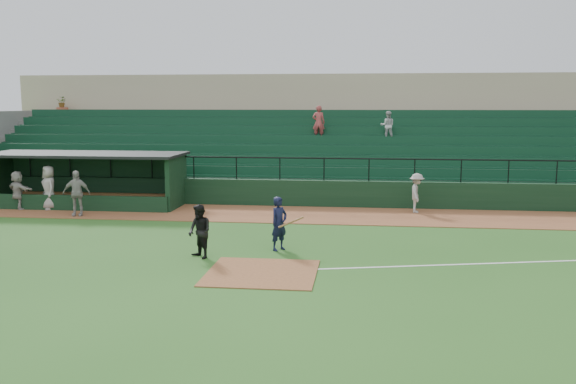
# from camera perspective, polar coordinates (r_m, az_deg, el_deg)

# --- Properties ---
(ground) EXTENTS (90.00, 90.00, 0.00)m
(ground) POSITION_cam_1_polar(r_m,az_deg,el_deg) (17.99, -1.93, -6.68)
(ground) COLOR #25541B
(ground) RESTS_ON ground
(warning_track) EXTENTS (40.00, 4.00, 0.03)m
(warning_track) POSITION_cam_1_polar(r_m,az_deg,el_deg) (25.73, 0.80, -2.11)
(warning_track) COLOR brown
(warning_track) RESTS_ON ground
(home_plate_dirt) EXTENTS (3.00, 3.00, 0.03)m
(home_plate_dirt) POSITION_cam_1_polar(r_m,az_deg,el_deg) (17.03, -2.45, -7.49)
(home_plate_dirt) COLOR brown
(home_plate_dirt) RESTS_ON ground
(foul_line) EXTENTS (17.49, 4.44, 0.01)m
(foul_line) POSITION_cam_1_polar(r_m,az_deg,el_deg) (19.68, 22.49, -6.00)
(foul_line) COLOR white
(foul_line) RESTS_ON ground
(stadium_structure) EXTENTS (38.00, 13.08, 6.40)m
(stadium_structure) POSITION_cam_1_polar(r_m,az_deg,el_deg) (33.82, 2.34, 4.27)
(stadium_structure) COLOR black
(stadium_structure) RESTS_ON ground
(dugout) EXTENTS (8.90, 3.20, 2.42)m
(dugout) POSITION_cam_1_polar(r_m,az_deg,el_deg) (29.67, -17.93, 1.44)
(dugout) COLOR black
(dugout) RESTS_ON ground
(batter_at_plate) EXTENTS (1.15, 0.74, 1.72)m
(batter_at_plate) POSITION_cam_1_polar(r_m,az_deg,el_deg) (19.44, -0.83, -2.95)
(batter_at_plate) COLOR black
(batter_at_plate) RESTS_ON ground
(umpire) EXTENTS (1.00, 0.99, 1.63)m
(umpire) POSITION_cam_1_polar(r_m,az_deg,el_deg) (18.65, -8.20, -3.66)
(umpire) COLOR black
(umpire) RESTS_ON ground
(runner) EXTENTS (0.71, 1.13, 1.68)m
(runner) POSITION_cam_1_polar(r_m,az_deg,el_deg) (26.57, 11.86, -0.09)
(runner) COLOR #A39E98
(runner) RESTS_ON warning_track
(dugout_player_a) EXTENTS (1.17, 0.66, 1.88)m
(dugout_player_a) POSITION_cam_1_polar(r_m,az_deg,el_deg) (26.72, -19.05, -0.10)
(dugout_player_a) COLOR #99948F
(dugout_player_a) RESTS_ON warning_track
(dugout_player_b) EXTENTS (1.09, 1.10, 1.92)m
(dugout_player_b) POSITION_cam_1_polar(r_m,az_deg,el_deg) (28.73, -21.30, 0.38)
(dugout_player_b) COLOR #A9A39E
(dugout_player_b) RESTS_ON warning_track
(dugout_player_c) EXTENTS (1.62, 1.19, 1.69)m
(dugout_player_c) POSITION_cam_1_polar(r_m,az_deg,el_deg) (29.31, -23.80, 0.16)
(dugout_player_c) COLOR #A9A49E
(dugout_player_c) RESTS_ON warning_track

